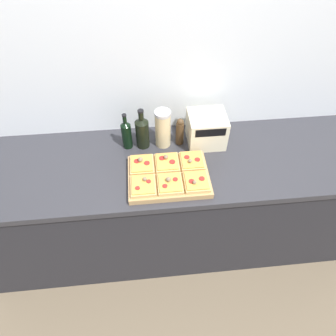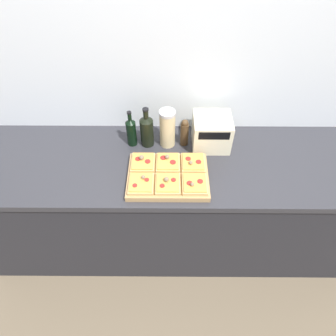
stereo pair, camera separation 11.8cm
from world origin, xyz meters
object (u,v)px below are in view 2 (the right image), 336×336
Objects in this scene: cutting_board at (168,176)px; wine_bottle at (147,130)px; olive_oil_bottle at (131,131)px; grain_jar_tall at (167,128)px; pepper_mill at (184,133)px; toaster_oven at (211,132)px.

cutting_board is 1.68× the size of wine_bottle.
grain_jar_tall is at bearing -0.00° from olive_oil_bottle.
wine_bottle reaches higher than grain_jar_tall.
cutting_board is at bearing -88.98° from grain_jar_tall.
pepper_mill reaches higher than cutting_board.
grain_jar_tall is 0.99× the size of toaster_oven.
olive_oil_bottle is 0.98× the size of toaster_oven.
olive_oil_bottle reaches higher than cutting_board.
cutting_board is 1.81× the size of grain_jar_tall.
wine_bottle is 1.07× the size of toaster_oven.
wine_bottle is at bearing 179.87° from toaster_oven.
olive_oil_bottle is 0.22m from grain_jar_tall.
olive_oil_bottle reaches higher than toaster_oven.
cutting_board is at bearing -108.79° from pepper_mill.
olive_oil_bottle is 0.48m from toaster_oven.
toaster_oven is (0.16, -0.00, 0.01)m from pepper_mill.
wine_bottle is at bearing 0.00° from olive_oil_bottle.
grain_jar_tall is (-0.01, 0.29, 0.11)m from cutting_board.
toaster_oven is at bearing -0.18° from grain_jar_tall.
olive_oil_bottle is at bearing 180.00° from grain_jar_tall.
cutting_board is 0.31m from grain_jar_tall.
wine_bottle is 0.12m from grain_jar_tall.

